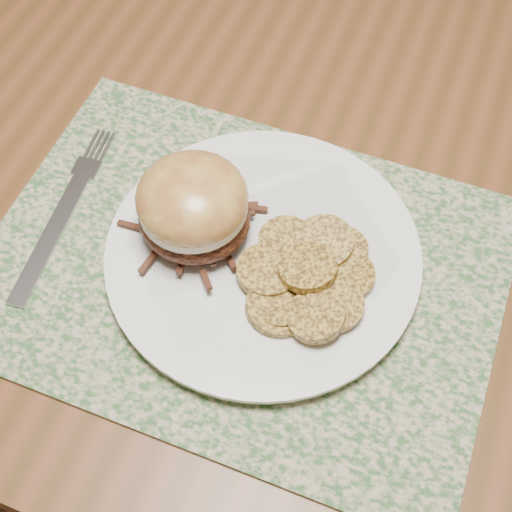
{
  "coord_description": "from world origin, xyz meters",
  "views": [
    {
      "loc": [
        -0.09,
        -0.5,
        1.29
      ],
      "look_at": [
        -0.2,
        -0.2,
        0.79
      ],
      "focal_mm": 50.0,
      "sensor_mm": 36.0,
      "label": 1
    }
  ],
  "objects": [
    {
      "name": "ground",
      "position": [
        0.0,
        0.0,
        0.0
      ],
      "size": [
        3.5,
        3.5,
        0.0
      ],
      "primitive_type": "plane",
      "color": "#58321E",
      "rests_on": "ground"
    },
    {
      "name": "dining_table",
      "position": [
        0.0,
        0.0,
        0.67
      ],
      "size": [
        1.5,
        0.9,
        0.75
      ],
      "color": "brown",
      "rests_on": "ground"
    },
    {
      "name": "placemat",
      "position": [
        -0.22,
        -0.2,
        0.75
      ],
      "size": [
        0.45,
        0.33,
        0.0
      ],
      "primitive_type": "cube",
      "color": "#355C2F",
      "rests_on": "dining_table"
    },
    {
      "name": "dinner_plate",
      "position": [
        -0.2,
        -0.19,
        0.76
      ],
      "size": [
        0.26,
        0.26,
        0.02
      ],
      "primitive_type": "cylinder",
      "color": "white",
      "rests_on": "placemat"
    },
    {
      "name": "pork_sandwich",
      "position": [
        -0.27,
        -0.19,
        0.81
      ],
      "size": [
        0.11,
        0.1,
        0.07
      ],
      "rotation": [
        0.0,
        0.0,
        -0.09
      ],
      "color": "black",
      "rests_on": "dinner_plate"
    },
    {
      "name": "roasted_potatoes",
      "position": [
        -0.16,
        -0.2,
        0.78
      ],
      "size": [
        0.13,
        0.13,
        0.03
      ],
      "color": "#A88231",
      "rests_on": "dinner_plate"
    },
    {
      "name": "fork",
      "position": [
        -0.39,
        -0.2,
        0.76
      ],
      "size": [
        0.04,
        0.21,
        0.0
      ],
      "rotation": [
        0.0,
        0.0,
        0.1
      ],
      "color": "#B0B1B7",
      "rests_on": "placemat"
    }
  ]
}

